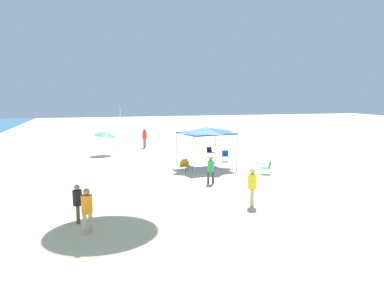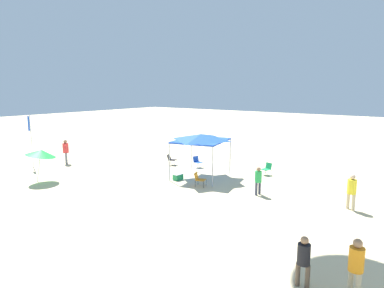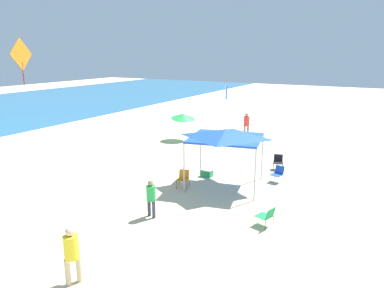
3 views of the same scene
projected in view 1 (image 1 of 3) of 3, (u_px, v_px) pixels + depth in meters
The scene contains 14 objects.
ground at pixel (202, 168), 26.27m from camera, with size 120.00×120.00×0.10m, color beige.
canopy_tent at pixel (206, 131), 25.96m from camera, with size 3.65×3.94×2.89m.
beach_umbrella at pixel (105, 134), 31.47m from camera, with size 1.86×1.84×2.24m.
folding_chair_right_of_tent at pixel (186, 165), 24.76m from camera, with size 0.75×0.68×0.82m.
folding_chair_facing_ocean at pixel (267, 167), 23.96m from camera, with size 0.68×0.75×0.82m.
folding_chair_left_of_tent at pixel (225, 155), 28.57m from camera, with size 0.74×0.66×0.82m.
folding_chair_near_cooler at pixel (210, 151), 30.41m from camera, with size 0.75×0.68×0.82m.
cooler_box at pixel (184, 163), 26.70m from camera, with size 0.47×0.66×0.40m.
banner_flag at pixel (120, 123), 35.85m from camera, with size 0.36×0.06×3.91m.
person_far_stroller at pixel (77, 200), 14.85m from camera, with size 0.42×0.38×1.59m.
person_by_tent at pixel (145, 136), 35.73m from camera, with size 0.46×0.45×1.89m.
person_near_umbrella at pixel (87, 207), 13.67m from camera, with size 0.41×0.41×1.74m.
person_watching_sky at pixel (211, 168), 21.43m from camera, with size 0.37×0.41×1.58m.
person_beachcomber at pixel (252, 184), 17.13m from camera, with size 0.43×0.42×1.78m.
Camera 1 is at (-24.76, 7.28, 5.19)m, focal length 34.44 mm.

